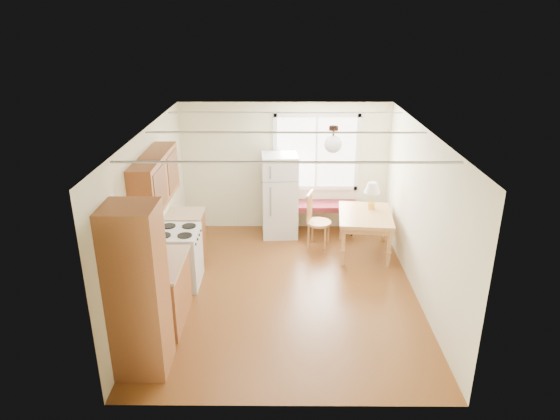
{
  "coord_description": "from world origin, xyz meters",
  "views": [
    {
      "loc": [
        -0.04,
        -6.81,
        4.0
      ],
      "look_at": [
        -0.08,
        0.46,
        1.15
      ],
      "focal_mm": 32.0,
      "sensor_mm": 36.0,
      "label": 1
    }
  ],
  "objects_px": {
    "dining_table": "(365,219)",
    "chair": "(314,216)",
    "refrigerator": "(280,195)",
    "bench": "(324,206)"
  },
  "relations": [
    {
      "from": "dining_table",
      "to": "chair",
      "type": "relative_size",
      "value": 1.26
    },
    {
      "from": "chair",
      "to": "refrigerator",
      "type": "bearing_deg",
      "value": 158.32
    },
    {
      "from": "dining_table",
      "to": "chair",
      "type": "xyz_separation_m",
      "value": [
        -0.88,
        0.31,
        -0.07
      ]
    },
    {
      "from": "dining_table",
      "to": "chair",
      "type": "bearing_deg",
      "value": 165.52
    },
    {
      "from": "refrigerator",
      "to": "chair",
      "type": "distance_m",
      "value": 0.83
    },
    {
      "from": "refrigerator",
      "to": "dining_table",
      "type": "relative_size",
      "value": 1.25
    },
    {
      "from": "refrigerator",
      "to": "dining_table",
      "type": "xyz_separation_m",
      "value": [
        1.51,
        -0.82,
        -0.15
      ]
    },
    {
      "from": "dining_table",
      "to": "refrigerator",
      "type": "bearing_deg",
      "value": 156.74
    },
    {
      "from": "refrigerator",
      "to": "bench",
      "type": "xyz_separation_m",
      "value": [
        0.85,
        0.1,
        -0.26
      ]
    },
    {
      "from": "refrigerator",
      "to": "dining_table",
      "type": "height_order",
      "value": "refrigerator"
    }
  ]
}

